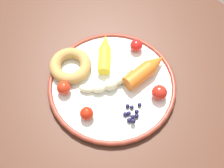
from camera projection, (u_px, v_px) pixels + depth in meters
name	position (u px, v px, depth m)	size (l,w,h in m)	color
ground_plane	(118.00, 167.00, 1.39)	(6.00, 6.00, 0.00)	brown
dining_table	(121.00, 107.00, 0.84)	(1.13, 0.87, 0.72)	#4B281A
plate	(112.00, 85.00, 0.77)	(0.33, 0.33, 0.02)	white
banana	(109.00, 83.00, 0.76)	(0.07, 0.15, 0.03)	#EDE7BB
carrot_orange	(146.00, 70.00, 0.77)	(0.04, 0.13, 0.04)	orange
carrot_yellow	(105.00, 53.00, 0.80)	(0.11, 0.11, 0.03)	yellow
donut	(70.00, 66.00, 0.78)	(0.11, 0.11, 0.03)	tan
blueberry_pile	(132.00, 114.00, 0.72)	(0.05, 0.06, 0.02)	#191638
tomato_near	(87.00, 114.00, 0.71)	(0.03, 0.03, 0.03)	red
tomato_mid	(159.00, 93.00, 0.74)	(0.04, 0.04, 0.04)	red
tomato_far	(64.00, 88.00, 0.74)	(0.03, 0.03, 0.03)	red
tomato_extra	(136.00, 45.00, 0.81)	(0.03, 0.03, 0.03)	red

